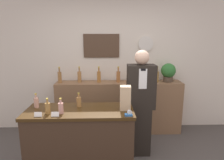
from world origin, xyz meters
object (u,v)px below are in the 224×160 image
Objects in this scene: shopkeeper at (140,104)px; potted_plant at (168,72)px; tape_dispenser at (129,114)px; paper_bag at (125,98)px.

shopkeeper reaches higher than potted_plant.
shopkeeper is 0.76m from tape_dispenser.
potted_plant reaches higher than paper_bag.
tape_dispenser is (-0.92, -1.48, -0.24)m from potted_plant.
shopkeeper is at bearing -129.96° from potted_plant.
shopkeeper is 18.42× the size of tape_dispenser.
paper_bag is 3.44× the size of tape_dispenser.
potted_plant is (0.65, 0.78, 0.37)m from shopkeeper.
potted_plant is 3.94× the size of tape_dispenser.
tape_dispenser is (-0.26, -0.70, 0.13)m from shopkeeper.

